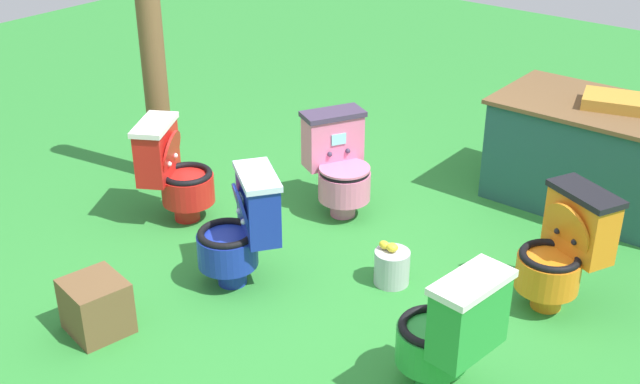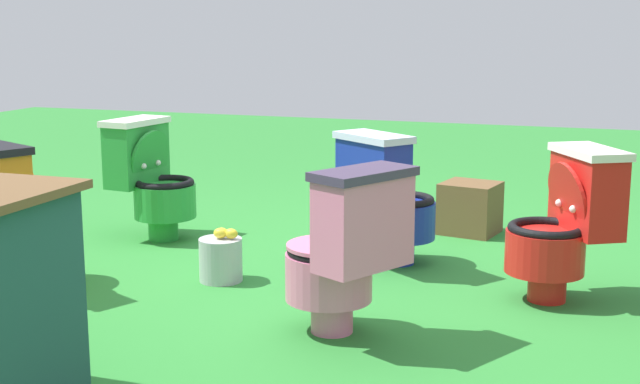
% 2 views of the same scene
% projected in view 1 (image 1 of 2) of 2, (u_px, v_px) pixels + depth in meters
% --- Properties ---
extents(ground, '(14.00, 14.00, 0.00)m').
position_uv_depth(ground, '(316.00, 280.00, 5.03)').
color(ground, '#2D8433').
extents(toilet_blue, '(0.61, 0.63, 0.73)m').
position_uv_depth(toilet_blue, '(242.00, 228.00, 4.86)').
color(toilet_blue, '#192D9E').
rests_on(toilet_blue, ground).
extents(toilet_orange, '(0.57, 0.62, 0.73)m').
position_uv_depth(toilet_orange, '(563.00, 249.00, 4.64)').
color(toilet_orange, orange).
rests_on(toilet_orange, ground).
extents(toilet_red, '(0.63, 0.60, 0.73)m').
position_uv_depth(toilet_red, '(174.00, 170.00, 5.58)').
color(toilet_red, red).
rests_on(toilet_red, ground).
extents(toilet_green, '(0.54, 0.46, 0.73)m').
position_uv_depth(toilet_green, '(449.00, 331.00, 3.94)').
color(toilet_green, green).
rests_on(toilet_green, ground).
extents(toilet_pink, '(0.62, 0.58, 0.73)m').
position_uv_depth(toilet_pink, '(339.00, 164.00, 5.69)').
color(toilet_pink, pink).
rests_on(toilet_pink, ground).
extents(vendor_table, '(1.46, 0.86, 0.85)m').
position_uv_depth(vendor_table, '(597.00, 155.00, 5.77)').
color(vendor_table, '#23514C').
rests_on(vendor_table, ground).
extents(wooden_post, '(0.18, 0.18, 1.69)m').
position_uv_depth(wooden_post, '(155.00, 74.00, 5.98)').
color(wooden_post, brown).
rests_on(wooden_post, ground).
extents(small_crate, '(0.38, 0.37, 0.32)m').
position_uv_depth(small_crate, '(96.00, 306.00, 4.50)').
color(small_crate, brown).
rests_on(small_crate, ground).
extents(lemon_bucket, '(0.22, 0.22, 0.28)m').
position_uv_depth(lemon_bucket, '(392.00, 266.00, 4.96)').
color(lemon_bucket, '#B7B7BF').
rests_on(lemon_bucket, ground).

